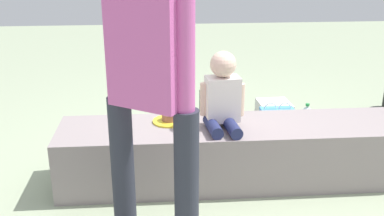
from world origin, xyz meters
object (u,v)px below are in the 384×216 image
object	(u,v)px
child_seated	(222,95)
cake_box_white	(274,109)
water_bottle_near_gift	(306,117)
water_bottle_far_side	(128,115)
adult_standing	(150,61)
handbag_black_leather	(218,103)
cake_plate	(170,119)
gift_bag	(276,127)
party_cup_red	(186,125)

from	to	relation	value
child_seated	cake_box_white	bearing A→B (deg)	60.62
water_bottle_near_gift	water_bottle_far_side	distance (m)	1.51
adult_standing	handbag_black_leather	bearing A→B (deg)	72.68
cake_plate	adult_standing	bearing A→B (deg)	-97.77
child_seated	gift_bag	world-z (taller)	child_seated
water_bottle_far_side	handbag_black_leather	xyz separation A→B (m)	(0.80, 0.19, 0.02)
water_bottle_near_gift	cake_box_white	xyz separation A→B (m)	(-0.20, 0.31, -0.04)
child_seated	cake_plate	bearing A→B (deg)	162.33
child_seated	adult_standing	bearing A→B (deg)	-123.26
handbag_black_leather	child_seated	bearing A→B (deg)	-96.80
water_bottle_near_gift	cake_plate	bearing A→B (deg)	-147.87
child_seated	water_bottle_far_side	xyz separation A→B (m)	(-0.66, 0.99, -0.50)
cake_plate	party_cup_red	distance (m)	0.85
child_seated	adult_standing	distance (m)	0.88
adult_standing	party_cup_red	world-z (taller)	adult_standing
cake_plate	gift_bag	size ratio (longest dim) A/B	0.64
adult_standing	water_bottle_near_gift	distance (m)	2.17
cake_plate	water_bottle_near_gift	xyz separation A→B (m)	(1.18, 0.74, -0.31)
child_seated	water_bottle_far_side	bearing A→B (deg)	123.54
water_bottle_far_side	party_cup_red	distance (m)	0.50
child_seated	handbag_black_leather	size ratio (longest dim) A/B	1.36
gift_bag	party_cup_red	bearing A→B (deg)	153.02
gift_bag	water_bottle_near_gift	world-z (taller)	gift_bag
child_seated	cake_plate	world-z (taller)	child_seated
water_bottle_near_gift	cake_box_white	size ratio (longest dim) A/B	0.77
cake_plate	party_cup_red	size ratio (longest dim) A/B	2.31
gift_bag	handbag_black_leather	world-z (taller)	handbag_black_leather
child_seated	water_bottle_near_gift	distance (m)	1.30
water_bottle_near_gift	water_bottle_far_side	world-z (taller)	water_bottle_far_side
gift_bag	water_bottle_near_gift	xyz separation A→B (m)	(0.35, 0.33, -0.05)
child_seated	gift_bag	bearing A→B (deg)	45.84
child_seated	party_cup_red	distance (m)	1.04
cake_plate	gift_bag	world-z (taller)	cake_plate
water_bottle_near_gift	adult_standing	bearing A→B (deg)	-130.45
cake_box_white	water_bottle_near_gift	bearing A→B (deg)	-57.87
water_bottle_far_side	handbag_black_leather	distance (m)	0.82
child_seated	cake_plate	xyz separation A→B (m)	(-0.33, 0.10, -0.19)
water_bottle_near_gift	gift_bag	bearing A→B (deg)	-136.72
adult_standing	party_cup_red	xyz separation A→B (m)	(0.26, 1.52, -0.95)
gift_bag	cake_box_white	size ratio (longest dim) A/B	1.25
child_seated	adult_standing	xyz separation A→B (m)	(-0.43, -0.66, 0.39)
handbag_black_leather	adult_standing	bearing A→B (deg)	-107.32
gift_bag	cake_box_white	xyz separation A→B (m)	(0.15, 0.64, -0.09)
adult_standing	gift_bag	xyz separation A→B (m)	(0.93, 1.17, -0.84)
party_cup_red	cake_box_white	size ratio (longest dim) A/B	0.34
water_bottle_near_gift	party_cup_red	size ratio (longest dim) A/B	2.25
child_seated	water_bottle_near_gift	xyz separation A→B (m)	(0.85, 0.84, -0.50)
gift_bag	water_bottle_near_gift	distance (m)	0.48
child_seated	party_cup_red	world-z (taller)	child_seated
water_bottle_near_gift	cake_box_white	world-z (taller)	water_bottle_near_gift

